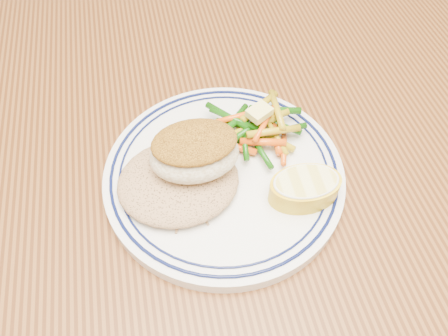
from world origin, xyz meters
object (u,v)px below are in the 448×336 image
(dining_table, at_px, (253,201))
(fish_fillet, at_px, (194,152))
(vegetable_pile, at_px, (256,127))
(plate, at_px, (224,174))
(lemon_wedge, at_px, (305,188))
(rice_pilaf, at_px, (178,179))

(dining_table, distance_m, fish_fillet, 0.17)
(fish_fillet, bearing_deg, dining_table, 19.26)
(vegetable_pile, bearing_deg, plate, -138.07)
(fish_fillet, relative_size, vegetable_pile, 0.81)
(vegetable_pile, distance_m, lemon_wedge, 0.09)
(rice_pilaf, bearing_deg, vegetable_pile, 27.63)
(rice_pilaf, bearing_deg, plate, 10.09)
(dining_table, height_order, rice_pilaf, rice_pilaf)
(plate, distance_m, vegetable_pile, 0.06)
(fish_fillet, bearing_deg, vegetable_pile, 28.21)
(dining_table, xyz_separation_m, rice_pilaf, (-0.09, -0.03, 0.12))
(plate, bearing_deg, fish_fillet, 178.53)
(rice_pilaf, relative_size, lemon_wedge, 1.71)
(rice_pilaf, height_order, vegetable_pile, vegetable_pile)
(plate, relative_size, fish_fillet, 2.83)
(lemon_wedge, bearing_deg, vegetable_pile, 105.91)
(plate, distance_m, lemon_wedge, 0.08)
(dining_table, relative_size, rice_pilaf, 12.57)
(dining_table, height_order, vegetable_pile, vegetable_pile)
(plate, relative_size, vegetable_pile, 2.29)
(dining_table, xyz_separation_m, vegetable_pile, (0.00, 0.01, 0.13))
(dining_table, bearing_deg, rice_pilaf, -159.38)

